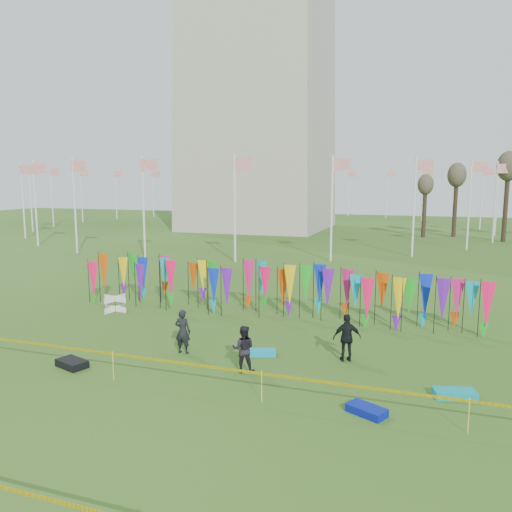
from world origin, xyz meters
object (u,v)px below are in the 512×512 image
(person_right, at_px, (347,338))
(kite_bag_black, at_px, (72,363))
(box_kite, at_px, (115,304))
(kite_bag_blue, at_px, (367,410))
(person_left, at_px, (183,331))
(kite_bag_teal, at_px, (455,394))
(person_mid, at_px, (243,349))
(kite_bag_turquoise, at_px, (262,352))

(person_right, distance_m, kite_bag_black, 9.14)
(box_kite, bearing_deg, kite_bag_blue, -28.42)
(person_left, height_order, kite_bag_black, person_left)
(box_kite, xyz_separation_m, kite_bag_teal, (14.59, -4.85, -0.27))
(person_mid, height_order, kite_bag_black, person_mid)
(person_mid, bearing_deg, kite_bag_turquoise, -106.64)
(kite_bag_black, relative_size, kite_bag_teal, 0.91)
(person_mid, bearing_deg, box_kite, -45.34)
(box_kite, bearing_deg, kite_bag_turquoise, -21.89)
(person_left, relative_size, kite_bag_blue, 1.57)
(kite_bag_turquoise, bearing_deg, kite_bag_teal, -13.43)
(box_kite, relative_size, person_left, 0.48)
(person_left, height_order, kite_bag_blue, person_left)
(box_kite, xyz_separation_m, person_mid, (8.29, -5.00, 0.37))
(kite_bag_blue, bearing_deg, kite_bag_turquoise, 140.25)
(kite_bag_teal, bearing_deg, kite_bag_turquoise, 166.57)
(person_right, relative_size, kite_bag_teal, 1.42)
(box_kite, relative_size, kite_bag_teal, 0.67)
(kite_bag_black, bearing_deg, box_kite, 113.71)
(box_kite, bearing_deg, person_right, -14.66)
(person_mid, bearing_deg, kite_bag_black, 0.95)
(person_left, bearing_deg, kite_bag_teal, 173.17)
(person_right, distance_m, kite_bag_teal, 3.91)
(box_kite, relative_size, person_mid, 0.50)
(person_right, height_order, kite_bag_teal, person_right)
(kite_bag_turquoise, height_order, kite_bag_teal, kite_bag_teal)
(person_left, distance_m, kite_bag_black, 3.77)
(kite_bag_turquoise, bearing_deg, box_kite, 158.11)
(person_mid, relative_size, person_right, 0.93)
(person_right, bearing_deg, box_kite, -36.15)
(person_mid, bearing_deg, person_left, -33.84)
(person_left, relative_size, person_right, 0.97)
(person_left, height_order, person_mid, person_left)
(kite_bag_turquoise, bearing_deg, person_right, 8.20)
(kite_bag_turquoise, distance_m, kite_bag_black, 6.34)
(box_kite, relative_size, person_right, 0.47)
(person_mid, height_order, kite_bag_turquoise, person_mid)
(kite_bag_blue, distance_m, kite_bag_black, 9.53)
(person_left, bearing_deg, kite_bag_blue, 156.79)
(kite_bag_turquoise, xyz_separation_m, kite_bag_teal, (6.23, -1.49, 0.01))
(person_right, relative_size, kite_bag_black, 1.55)
(person_left, height_order, person_right, person_right)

